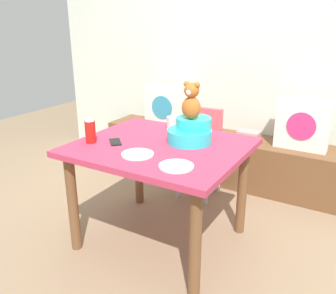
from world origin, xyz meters
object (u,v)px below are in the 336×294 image
at_px(book_stack, 249,135).
at_px(dining_table, 161,160).
at_px(pillow_floral_left, 165,106).
at_px(teddy_bear, 191,102).
at_px(pillow_floral_right, 303,124).
at_px(dinner_plate_near, 138,154).
at_px(dinner_plate_far, 176,166).
at_px(highchair, 200,141).
at_px(cell_phone, 115,142).
at_px(coffee_mug, 172,123).
at_px(ketchup_bottle, 90,130).
at_px(infant_seat_teal, 191,132).

bearing_deg(book_stack, dining_table, -100.26).
xyz_separation_m(pillow_floral_left, teddy_bear, (0.83, -1.06, 0.34)).
xyz_separation_m(pillow_floral_right, dinner_plate_near, (-0.71, -1.45, 0.07)).
relative_size(book_stack, dinner_plate_near, 1.00).
bearing_deg(dining_table, dinner_plate_far, -45.79).
bearing_deg(teddy_bear, dining_table, -134.13).
xyz_separation_m(highchair, cell_phone, (-0.21, -0.92, 0.22)).
relative_size(pillow_floral_left, pillow_floral_right, 1.00).
bearing_deg(book_stack, cell_phone, -110.54).
relative_size(dining_table, dinner_plate_far, 5.52).
xyz_separation_m(book_stack, coffee_mug, (-0.33, -0.88, 0.29)).
bearing_deg(book_stack, pillow_floral_right, -2.54).
bearing_deg(dining_table, highchair, 95.32).
height_order(dining_table, ketchup_bottle, ketchup_bottle).
xyz_separation_m(infant_seat_teal, ketchup_bottle, (-0.57, -0.36, 0.02)).
distance_m(book_stack, cell_phone, 1.47).
relative_size(infant_seat_teal, dinner_plate_near, 1.65).
distance_m(book_stack, coffee_mug, 0.98).
relative_size(pillow_floral_right, infant_seat_teal, 1.33).
xyz_separation_m(dining_table, teddy_bear, (0.15, 0.15, 0.39)).
xyz_separation_m(pillow_floral_right, cell_phone, (-0.98, -1.33, 0.06)).
bearing_deg(dinner_plate_near, dining_table, 86.44).
distance_m(pillow_floral_right, dinner_plate_far, 1.56).
bearing_deg(dinner_plate_far, book_stack, 92.21).
distance_m(pillow_floral_left, highchair, 0.75).
bearing_deg(dining_table, pillow_floral_left, 119.35).
bearing_deg(dinner_plate_far, cell_phone, 163.61).
height_order(dining_table, dinner_plate_near, dinner_plate_near).
relative_size(dining_table, teddy_bear, 4.41).
bearing_deg(highchair, dinner_plate_far, -71.84).
xyz_separation_m(dinner_plate_far, cell_phone, (-0.57, 0.17, -0.00)).
relative_size(teddy_bear, dinner_plate_near, 1.25).
bearing_deg(dining_table, ketchup_bottle, -154.31).
distance_m(infant_seat_teal, teddy_bear, 0.21).
bearing_deg(pillow_floral_right, infant_seat_teal, -117.35).
bearing_deg(highchair, pillow_floral_left, 145.56).
bearing_deg(coffee_mug, dining_table, -72.64).
height_order(pillow_floral_left, ketchup_bottle, ketchup_bottle).
bearing_deg(cell_phone, dining_table, -21.54).
height_order(pillow_floral_left, infant_seat_teal, same).
bearing_deg(dining_table, coffee_mug, 107.36).
bearing_deg(book_stack, pillow_floral_left, -178.67).
relative_size(infant_seat_teal, dinner_plate_far, 1.65).
relative_size(pillow_floral_left, dinner_plate_near, 2.20).
bearing_deg(dining_table, book_stack, 79.74).
xyz_separation_m(book_stack, dinner_plate_near, (-0.24, -1.47, 0.25)).
distance_m(teddy_bear, ketchup_bottle, 0.70).
bearing_deg(coffee_mug, dinner_plate_far, -58.59).
relative_size(teddy_bear, cell_phone, 1.74).
bearing_deg(coffee_mug, infant_seat_teal, -37.66).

